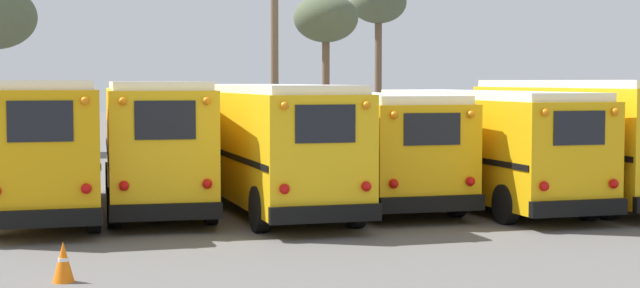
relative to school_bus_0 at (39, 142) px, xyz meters
The scene contains 11 objects.
ground_plane 7.37m from the school_bus_0, ahead, with size 160.00×160.00×0.00m, color #5B5956.
school_bus_0 is the anchor object (origin of this frame).
school_bus_1 2.99m from the school_bus_0, 16.90° to the left, with size 2.61×9.84×3.31m.
school_bus_2 5.74m from the school_bus_0, ahead, with size 2.96×9.92×3.22m.
school_bus_3 8.63m from the school_bus_0, ahead, with size 2.92×10.44×2.97m.
school_bus_4 11.45m from the school_bus_0, ahead, with size 2.95×10.08×3.05m.
school_bus_5 14.31m from the school_bus_0, ahead, with size 2.57×9.44×3.34m.
utility_pole 14.69m from the school_bus_0, 55.31° to the left, with size 1.80×0.29×8.92m.
bare_tree_1 28.45m from the school_bus_0, 55.66° to the left, with size 2.87×2.87×8.40m.
bare_tree_2 18.20m from the school_bus_0, 52.62° to the left, with size 2.66×2.66×6.89m.
traffic_cone 8.71m from the school_bus_0, 85.15° to the right, with size 0.36×0.36×0.68m.
Camera 1 is at (-6.04, -25.25, 3.32)m, focal length 55.00 mm.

